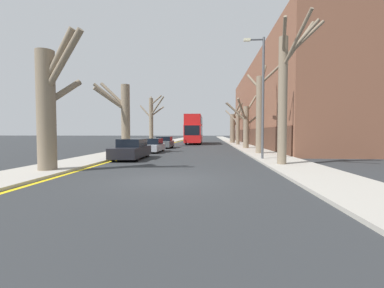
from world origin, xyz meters
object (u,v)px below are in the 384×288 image
object	(u,v)px
street_tree_right_3	(237,125)
lamp_post	(262,92)
street_tree_right_2	(246,124)
street_tree_right_1	(260,111)
street_tree_left_2	(152,120)
parked_car_0	(132,149)
double_decker_bus	(194,128)
street_tree_right_0	(285,91)
parked_car_2	(164,143)
street_tree_left_1	(123,116)
street_tree_right_4	(233,126)
parked_car_1	(152,146)
street_tree_left_0	(49,105)

from	to	relation	value
street_tree_right_3	lamp_post	bearing A→B (deg)	-91.84
street_tree_right_2	street_tree_right_1	bearing A→B (deg)	-88.83
street_tree_right_1	lamp_post	xyz separation A→B (m)	(-0.83, -4.78, 0.87)
street_tree_left_2	parked_car_0	distance (m)	15.81
street_tree_right_3	double_decker_bus	size ratio (longest dim) A/B	0.62
street_tree_right_0	lamp_post	distance (m)	3.18
parked_car_2	lamp_post	xyz separation A→B (m)	(9.02, -13.40, 3.92)
street_tree_left_2	lamp_post	bearing A→B (deg)	-54.61
street_tree_left_1	street_tree_right_4	size ratio (longest dim) A/B	0.91
street_tree_right_1	parked_car_0	distance (m)	11.29
double_decker_bus	parked_car_0	size ratio (longest dim) A/B	2.27
street_tree_left_1	parked_car_1	xyz separation A→B (m)	(2.21, 1.74, -2.78)
parked_car_0	parked_car_2	size ratio (longest dim) A/B	1.12
street_tree_right_3	parked_car_2	world-z (taller)	street_tree_right_3
street_tree_right_0	street_tree_right_3	distance (m)	24.21
street_tree_left_0	parked_car_1	size ratio (longest dim) A/B	1.48
street_tree_right_4	parked_car_0	xyz separation A→B (m)	(-9.72, -27.87, -2.31)
street_tree_right_1	parked_car_0	world-z (taller)	street_tree_right_1
street_tree_left_0	street_tree_right_3	size ratio (longest dim) A/B	1.04
street_tree_right_1	lamp_post	world-z (taller)	lamp_post
street_tree_right_2	parked_car_1	distance (m)	11.37
double_decker_bus	street_tree_right_1	bearing A→B (deg)	-71.33
street_tree_left_1	street_tree_right_2	distance (m)	13.95
street_tree_left_0	street_tree_left_1	world-z (taller)	street_tree_left_0
parked_car_1	parked_car_2	xyz separation A→B (m)	(0.00, 6.70, 0.03)
street_tree_right_4	double_decker_bus	world-z (taller)	street_tree_right_4
parked_car_0	parked_car_1	xyz separation A→B (m)	(0.00, 6.53, -0.05)
street_tree_right_3	parked_car_2	size ratio (longest dim) A/B	1.57
street_tree_right_2	street_tree_right_3	distance (m)	8.88
street_tree_left_2	parked_car_1	size ratio (longest dim) A/B	1.54
street_tree_right_1	double_decker_bus	bearing A→B (deg)	108.67
street_tree_right_1	street_tree_right_4	bearing A→B (deg)	90.31
street_tree_left_1	street_tree_right_0	distance (m)	14.38
street_tree_right_2	parked_car_1	bearing A→B (deg)	-150.38
street_tree_left_0	street_tree_right_0	distance (m)	12.13
street_tree_left_1	street_tree_right_0	size ratio (longest dim) A/B	0.81
street_tree_right_0	street_tree_left_0	bearing A→B (deg)	-165.82
street_tree_right_2	street_tree_right_3	xyz separation A→B (m)	(-0.00, 8.88, 0.17)
double_decker_bus	street_tree_right_0	bearing A→B (deg)	-76.60
street_tree_right_2	double_decker_bus	size ratio (longest dim) A/B	0.60
double_decker_bus	parked_car_2	world-z (taller)	double_decker_bus
parked_car_2	lamp_post	size ratio (longest dim) A/B	0.49
street_tree_right_4	street_tree_left_2	bearing A→B (deg)	-133.34
street_tree_right_0	double_decker_bus	distance (m)	29.12
street_tree_right_0	street_tree_right_4	xyz separation A→B (m)	(0.04, 31.13, -1.19)
street_tree_left_0	street_tree_right_4	xyz separation A→B (m)	(11.75, 34.09, -0.17)
street_tree_right_0	street_tree_right_1	distance (m)	7.88
street_tree_right_1	street_tree_right_4	xyz separation A→B (m)	(-0.12, 23.26, -0.73)
lamp_post	street_tree_right_3	bearing A→B (deg)	88.16
street_tree_right_3	parked_car_0	size ratio (longest dim) A/B	1.40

